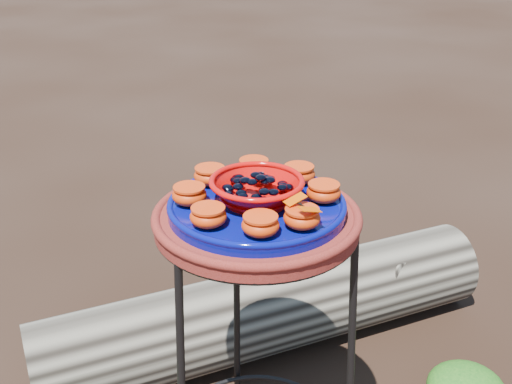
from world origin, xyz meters
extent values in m
cylinder|color=#5D140C|center=(0.00, 0.00, 0.72)|extent=(0.40, 0.40, 0.03)
cylinder|color=#05115E|center=(0.00, 0.00, 0.74)|extent=(0.35, 0.35, 0.02)
ellipsoid|color=#CB430E|center=(0.05, -0.12, 0.77)|extent=(0.07, 0.07, 0.04)
ellipsoid|color=#CB430E|center=(0.13, -0.02, 0.77)|extent=(0.07, 0.07, 0.04)
ellipsoid|color=#CB430E|center=(0.11, 0.07, 0.77)|extent=(0.07, 0.07, 0.04)
ellipsoid|color=#CB430E|center=(0.02, 0.13, 0.77)|extent=(0.07, 0.07, 0.04)
ellipsoid|color=#CB430E|center=(-0.07, 0.11, 0.77)|extent=(0.07, 0.07, 0.04)
ellipsoid|color=#CB430E|center=(-0.13, 0.02, 0.77)|extent=(0.07, 0.07, 0.04)
ellipsoid|color=#CB430E|center=(-0.11, -0.07, 0.77)|extent=(0.07, 0.07, 0.04)
ellipsoid|color=#CB430E|center=(-0.02, -0.13, 0.77)|extent=(0.07, 0.07, 0.04)
ellipsoid|color=#154D13|center=(-0.13, 0.51, 0.08)|extent=(0.30, 0.30, 0.15)
camera|label=1|loc=(-0.27, -1.09, 1.30)|focal=45.00mm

